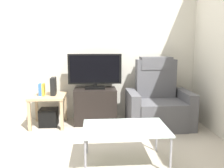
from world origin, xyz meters
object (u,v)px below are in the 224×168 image
at_px(coffee_table, 125,129).
at_px(cell_phone, 126,125).
at_px(subwoofer_box, 49,117).
at_px(book_middle, 43,90).
at_px(tv_stand, 95,106).
at_px(game_console, 53,86).
at_px(recliner_armchair, 158,102).
at_px(television, 95,70).
at_px(book_leftmost, 41,89).
at_px(side_table, 48,100).

relative_size(coffee_table, cell_phone, 6.00).
relative_size(subwoofer_box, coffee_table, 0.30).
height_order(subwoofer_box, book_middle, book_middle).
bearing_deg(tv_stand, cell_phone, -76.83).
relative_size(subwoofer_box, game_console, 0.99).
bearing_deg(subwoofer_box, recliner_armchair, -3.48).
distance_m(television, recliner_armchair, 1.13).
bearing_deg(book_leftmost, cell_phone, -47.25).
height_order(tv_stand, recliner_armchair, recliner_armchair).
bearing_deg(recliner_armchair, book_middle, 176.79).
xyz_separation_m(side_table, book_middle, (-0.06, -0.02, 0.17)).
distance_m(book_middle, cell_phone, 1.70).
xyz_separation_m(subwoofer_box, book_middle, (-0.06, -0.02, 0.45)).
bearing_deg(game_console, book_leftmost, -171.03).
distance_m(subwoofer_box, book_middle, 0.46).
bearing_deg(book_leftmost, television, 9.41).
bearing_deg(subwoofer_box, game_console, 6.34).
xyz_separation_m(recliner_armchair, book_middle, (-1.79, 0.09, 0.22)).
bearing_deg(book_leftmost, side_table, 11.31).
height_order(side_table, book_middle, book_middle).
xyz_separation_m(book_leftmost, cell_phone, (1.16, -1.26, -0.18)).
bearing_deg(coffee_table, subwoofer_box, 128.57).
relative_size(television, subwoofer_box, 3.14).
bearing_deg(television, side_table, -170.85).
xyz_separation_m(tv_stand, television, (0.00, 0.02, 0.58)).
xyz_separation_m(tv_stand, cell_phone, (0.32, -1.38, 0.13)).
height_order(tv_stand, side_table, tv_stand).
xyz_separation_m(tv_stand, side_table, (-0.74, -0.10, 0.13)).
distance_m(television, cell_phone, 1.50).
xyz_separation_m(book_leftmost, game_console, (0.19, 0.03, 0.04)).
bearing_deg(cell_phone, side_table, 146.49).
bearing_deg(subwoofer_box, book_middle, -161.50).
relative_size(side_table, subwoofer_box, 1.97).
relative_size(television, side_table, 1.59).
relative_size(book_middle, cell_phone, 1.25).
bearing_deg(coffee_table, side_table, 128.57).
xyz_separation_m(book_middle, game_console, (0.15, 0.03, 0.04)).
distance_m(book_middle, coffee_table, 1.72).
distance_m(recliner_armchair, book_middle, 1.81).
bearing_deg(game_console, side_table, -173.66).
distance_m(tv_stand, cell_phone, 1.42).
bearing_deg(side_table, tv_stand, 7.71).
xyz_separation_m(recliner_armchair, book_leftmost, (-1.83, 0.09, 0.22)).
distance_m(book_leftmost, game_console, 0.20).
xyz_separation_m(tv_stand, book_middle, (-0.80, -0.12, 0.30)).
bearing_deg(coffee_table, recliner_armchair, 60.54).
relative_size(television, coffee_table, 0.96).
height_order(game_console, coffee_table, game_console).
xyz_separation_m(book_middle, cell_phone, (1.12, -1.26, -0.17)).
relative_size(tv_stand, coffee_table, 0.75).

